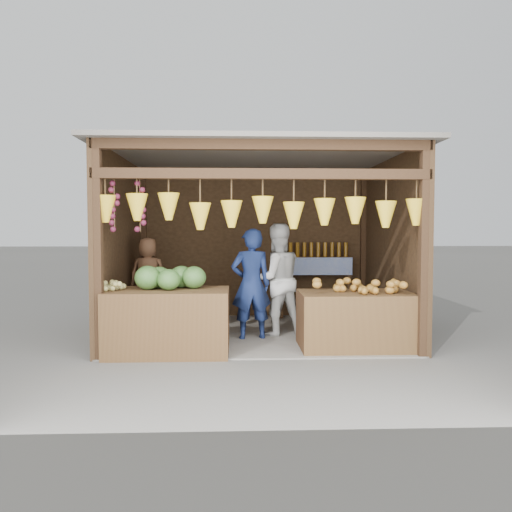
% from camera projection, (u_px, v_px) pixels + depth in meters
% --- Properties ---
extents(ground, '(80.00, 80.00, 0.00)m').
position_uv_depth(ground, '(258.00, 334.00, 7.41)').
color(ground, '#514F49').
rests_on(ground, ground).
extents(stall_structure, '(4.30, 3.30, 2.66)m').
position_uv_depth(stall_structure, '(256.00, 221.00, 7.28)').
color(stall_structure, slate).
rests_on(stall_structure, ground).
extents(back_shelf, '(1.25, 0.32, 1.32)m').
position_uv_depth(back_shelf, '(315.00, 268.00, 8.68)').
color(back_shelf, '#382314').
rests_on(back_shelf, ground).
extents(counter_left, '(1.50, 0.85, 0.80)m').
position_uv_depth(counter_left, '(168.00, 322.00, 6.21)').
color(counter_left, '#462C17').
rests_on(counter_left, ground).
extents(counter_right, '(1.44, 0.85, 0.74)m').
position_uv_depth(counter_right, '(355.00, 321.00, 6.45)').
color(counter_right, '#482B18').
rests_on(counter_right, ground).
extents(stool, '(0.32, 0.32, 0.30)m').
position_uv_depth(stool, '(149.00, 322.00, 7.52)').
color(stool, black).
rests_on(stool, ground).
extents(man_standing, '(0.62, 0.46, 1.56)m').
position_uv_depth(man_standing, '(251.00, 284.00, 6.98)').
color(man_standing, navy).
rests_on(man_standing, ground).
extents(woman_standing, '(0.94, 0.82, 1.63)m').
position_uv_depth(woman_standing, '(277.00, 280.00, 7.27)').
color(woman_standing, beige).
rests_on(woman_standing, ground).
extents(vendor_seated, '(0.56, 0.37, 1.13)m').
position_uv_depth(vendor_seated, '(148.00, 275.00, 7.48)').
color(vendor_seated, brown).
rests_on(vendor_seated, stool).
extents(melon_pile, '(1.00, 0.50, 0.32)m').
position_uv_depth(melon_pile, '(169.00, 276.00, 6.26)').
color(melon_pile, '#164813').
rests_on(melon_pile, counter_left).
extents(tanfruit_pile, '(0.34, 0.40, 0.13)m').
position_uv_depth(tanfruit_pile, '(115.00, 285.00, 6.14)').
color(tanfruit_pile, olive).
rests_on(tanfruit_pile, counter_left).
extents(mango_pile, '(1.40, 0.64, 0.22)m').
position_uv_depth(mango_pile, '(358.00, 284.00, 6.41)').
color(mango_pile, '#C14119').
rests_on(mango_pile, counter_right).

